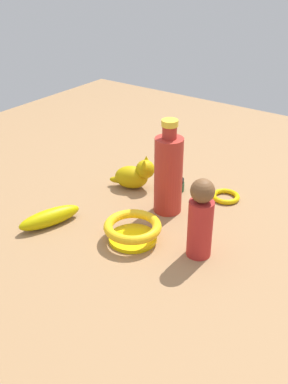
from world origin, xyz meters
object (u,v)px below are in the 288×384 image
(person_figure_adult, at_px, (201,219))
(bottle_tall, at_px, (168,173))
(cat_figurine, at_px, (135,174))
(nail_polish_jar, at_px, (179,185))
(bangle, at_px, (225,196))
(bowl, at_px, (133,229))
(banana, at_px, (50,218))

(person_figure_adult, relative_size, bottle_tall, 0.76)
(cat_figurine, distance_m, nail_polish_jar, 0.13)
(nail_polish_jar, xyz_separation_m, bottle_tall, (0.11, 0.03, 0.09))
(bottle_tall, bearing_deg, nail_polish_jar, -163.36)
(nail_polish_jar, xyz_separation_m, bangle, (-0.04, 0.13, -0.01))
(bowl, height_order, nail_polish_jar, bowl)
(nail_polish_jar, relative_size, bangle, 0.50)
(banana, bearing_deg, bowl, -53.31)
(cat_figurine, xyz_separation_m, bowl, (0.22, 0.16, -0.01))
(banana, distance_m, person_figure_adult, 0.40)
(bowl, relative_size, nail_polish_jar, 3.49)
(cat_figurine, height_order, nail_polish_jar, cat_figurine)
(person_figure_adult, height_order, bangle, person_figure_adult)
(bangle, bearing_deg, cat_figurine, -69.01)
(cat_figurine, relative_size, nail_polish_jar, 3.23)
(cat_figurine, height_order, bottle_tall, bottle_tall)
(bowl, relative_size, bangle, 1.74)
(banana, distance_m, bowl, 0.23)
(cat_figurine, height_order, bowl, cat_figurine)
(nail_polish_jar, distance_m, bottle_tall, 0.15)
(nail_polish_jar, bearing_deg, bowl, 8.63)
(banana, xyz_separation_m, bottle_tall, (-0.24, 0.21, 0.09))
(banana, relative_size, bottle_tall, 0.65)
(bowl, bearing_deg, bangle, 164.07)
(nail_polish_jar, bearing_deg, bottle_tall, 16.64)
(banana, bearing_deg, nail_polish_jar, -7.45)
(person_figure_adult, xyz_separation_m, bottle_tall, (-0.13, -0.17, 0.02))
(nail_polish_jar, bearing_deg, banana, -25.98)
(person_figure_adult, height_order, nail_polish_jar, person_figure_adult)
(banana, relative_size, person_figure_adult, 0.85)
(person_figure_adult, bearing_deg, bowl, -74.76)
(banana, height_order, bottle_tall, bottle_tall)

